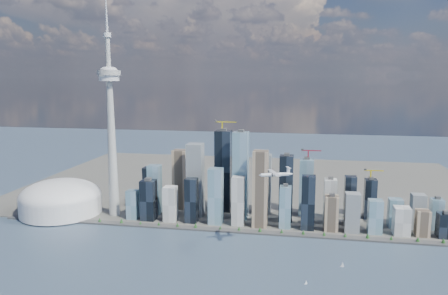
% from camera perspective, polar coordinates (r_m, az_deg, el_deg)
% --- Properties ---
extents(ground, '(4000.00, 4000.00, 0.00)m').
position_cam_1_polar(ground, '(780.52, -2.67, -17.15)').
color(ground, '#314556').
rests_on(ground, ground).
extents(seawall, '(1100.00, 22.00, 4.00)m').
position_cam_1_polar(seawall, '(1005.31, 0.55, -10.79)').
color(seawall, '#383838').
rests_on(seawall, ground).
extents(land, '(1400.00, 900.00, 3.00)m').
position_cam_1_polar(land, '(1432.16, 3.57, -4.68)').
color(land, '#4C4C47').
rests_on(land, ground).
extents(shoreline_trees, '(960.53, 7.20, 8.80)m').
position_cam_1_polar(shoreline_trees, '(1003.00, 0.55, -10.43)').
color(shoreline_trees, '#3F2D1E').
rests_on(shoreline_trees, seawall).
extents(skyscraper_cluster, '(736.00, 142.00, 234.62)m').
position_cam_1_polar(skyscraper_cluster, '(1058.71, 4.54, -5.79)').
color(skyscraper_cluster, black).
rests_on(skyscraper_cluster, land).
extents(needle_tower, '(56.00, 56.00, 550.50)m').
position_cam_1_polar(needle_tower, '(1096.88, -14.56, 3.17)').
color(needle_tower, '#ADACA7').
rests_on(needle_tower, land).
extents(dome_stadium, '(200.00, 200.00, 86.00)m').
position_cam_1_polar(dome_stadium, '(1189.01, -20.55, -6.31)').
color(dome_stadium, silver).
rests_on(dome_stadium, land).
extents(airplane, '(65.39, 58.55, 16.48)m').
position_cam_1_polar(airplane, '(838.12, 6.76, -3.46)').
color(airplane, silver).
rests_on(airplane, ground).
extents(sailboat_west, '(5.79, 3.08, 8.11)m').
position_cam_1_polar(sailboat_west, '(783.86, 10.65, -16.98)').
color(sailboat_west, silver).
rests_on(sailboat_west, ground).
extents(sailboat_east, '(7.56, 2.76, 10.44)m').
position_cam_1_polar(sailboat_east, '(861.15, 15.21, -14.60)').
color(sailboat_east, silver).
rests_on(sailboat_east, ground).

